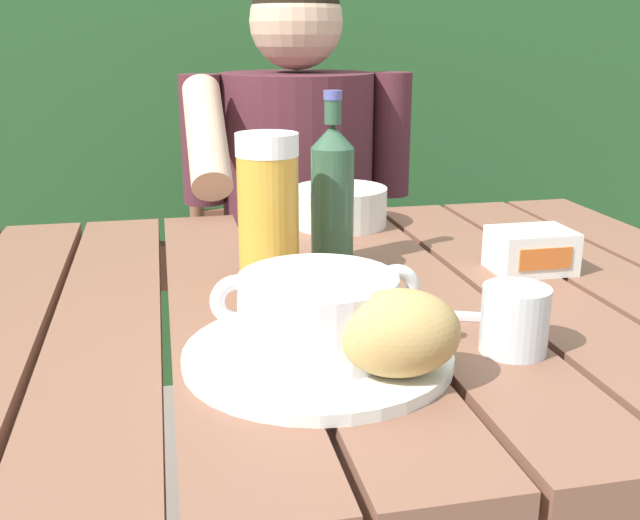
{
  "coord_description": "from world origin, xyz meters",
  "views": [
    {
      "loc": [
        -0.18,
        -0.83,
        1.06
      ],
      "look_at": [
        -0.02,
        -0.09,
        0.83
      ],
      "focal_mm": 41.49,
      "sensor_mm": 36.0,
      "label": 1
    }
  ],
  "objects_px": {
    "beer_bottle": "(332,192)",
    "table_knife": "(439,314)",
    "chair_near_diner": "(287,288)",
    "person_eating": "(300,211)",
    "bread_roll": "(399,333)",
    "water_glass_small": "(515,320)",
    "soup_bowl": "(318,311)",
    "diner_bowl": "(340,206)",
    "butter_tub": "(531,250)",
    "serving_plate": "(318,354)",
    "beer_glass": "(268,210)"
  },
  "relations": [
    {
      "from": "diner_bowl",
      "to": "beer_bottle",
      "type": "bearing_deg",
      "value": -106.48
    },
    {
      "from": "soup_bowl",
      "to": "bread_roll",
      "type": "bearing_deg",
      "value": -49.4
    },
    {
      "from": "bread_roll",
      "to": "table_knife",
      "type": "xyz_separation_m",
      "value": [
        0.1,
        0.15,
        -0.05
      ]
    },
    {
      "from": "diner_bowl",
      "to": "beer_glass",
      "type": "bearing_deg",
      "value": -119.8
    },
    {
      "from": "soup_bowl",
      "to": "butter_tub",
      "type": "height_order",
      "value": "soup_bowl"
    },
    {
      "from": "person_eating",
      "to": "bread_roll",
      "type": "height_order",
      "value": "person_eating"
    },
    {
      "from": "person_eating",
      "to": "beer_bottle",
      "type": "relative_size",
      "value": 5.14
    },
    {
      "from": "person_eating",
      "to": "diner_bowl",
      "type": "relative_size",
      "value": 7.77
    },
    {
      "from": "serving_plate",
      "to": "diner_bowl",
      "type": "bearing_deg",
      "value": 74.13
    },
    {
      "from": "serving_plate",
      "to": "beer_glass",
      "type": "height_order",
      "value": "beer_glass"
    },
    {
      "from": "chair_near_diner",
      "to": "person_eating",
      "type": "distance_m",
      "value": 0.31
    },
    {
      "from": "beer_bottle",
      "to": "butter_tub",
      "type": "xyz_separation_m",
      "value": [
        0.25,
        -0.09,
        -0.07
      ]
    },
    {
      "from": "person_eating",
      "to": "bread_roll",
      "type": "relative_size",
      "value": 10.09
    },
    {
      "from": "beer_glass",
      "to": "water_glass_small",
      "type": "relative_size",
      "value": 2.83
    },
    {
      "from": "beer_bottle",
      "to": "table_knife",
      "type": "distance_m",
      "value": 0.25
    },
    {
      "from": "butter_tub",
      "to": "table_knife",
      "type": "bearing_deg",
      "value": -142.97
    },
    {
      "from": "soup_bowl",
      "to": "beer_bottle",
      "type": "bearing_deg",
      "value": 74.53
    },
    {
      "from": "beer_glass",
      "to": "diner_bowl",
      "type": "xyz_separation_m",
      "value": [
        0.16,
        0.28,
        -0.06
      ]
    },
    {
      "from": "soup_bowl",
      "to": "beer_glass",
      "type": "xyz_separation_m",
      "value": [
        -0.01,
        0.24,
        0.04
      ]
    },
    {
      "from": "person_eating",
      "to": "butter_tub",
      "type": "xyz_separation_m",
      "value": [
        0.19,
        -0.64,
        0.08
      ]
    },
    {
      "from": "chair_near_diner",
      "to": "water_glass_small",
      "type": "xyz_separation_m",
      "value": [
        0.05,
        -1.08,
        0.33
      ]
    },
    {
      "from": "chair_near_diner",
      "to": "water_glass_small",
      "type": "distance_m",
      "value": 1.13
    },
    {
      "from": "soup_bowl",
      "to": "beer_bottle",
      "type": "xyz_separation_m",
      "value": [
        0.09,
        0.31,
        0.05
      ]
    },
    {
      "from": "bread_roll",
      "to": "butter_tub",
      "type": "relative_size",
      "value": 1.15
    },
    {
      "from": "beer_glass",
      "to": "butter_tub",
      "type": "xyz_separation_m",
      "value": [
        0.35,
        -0.02,
        -0.07
      ]
    },
    {
      "from": "beer_glass",
      "to": "water_glass_small",
      "type": "distance_m",
      "value": 0.33
    },
    {
      "from": "soup_bowl",
      "to": "beer_bottle",
      "type": "distance_m",
      "value": 0.32
    },
    {
      "from": "beer_bottle",
      "to": "chair_near_diner",
      "type": "bearing_deg",
      "value": 85.4
    },
    {
      "from": "soup_bowl",
      "to": "diner_bowl",
      "type": "bearing_deg",
      "value": 74.13
    },
    {
      "from": "beer_bottle",
      "to": "butter_tub",
      "type": "bearing_deg",
      "value": -19.91
    },
    {
      "from": "soup_bowl",
      "to": "butter_tub",
      "type": "xyz_separation_m",
      "value": [
        0.33,
        0.22,
        -0.02
      ]
    },
    {
      "from": "serving_plate",
      "to": "beer_glass",
      "type": "bearing_deg",
      "value": 92.99
    },
    {
      "from": "diner_bowl",
      "to": "chair_near_diner",
      "type": "bearing_deg",
      "value": 90.0
    },
    {
      "from": "bread_roll",
      "to": "beer_bottle",
      "type": "relative_size",
      "value": 0.51
    },
    {
      "from": "water_glass_small",
      "to": "butter_tub",
      "type": "relative_size",
      "value": 0.65
    },
    {
      "from": "serving_plate",
      "to": "diner_bowl",
      "type": "xyz_separation_m",
      "value": [
        0.15,
        0.51,
        0.03
      ]
    },
    {
      "from": "soup_bowl",
      "to": "water_glass_small",
      "type": "xyz_separation_m",
      "value": [
        0.19,
        -0.02,
        -0.02
      ]
    },
    {
      "from": "person_eating",
      "to": "beer_glass",
      "type": "bearing_deg",
      "value": -104.01
    },
    {
      "from": "beer_glass",
      "to": "soup_bowl",
      "type": "bearing_deg",
      "value": -87.01
    },
    {
      "from": "water_glass_small",
      "to": "table_knife",
      "type": "bearing_deg",
      "value": 110.87
    },
    {
      "from": "soup_bowl",
      "to": "beer_glass",
      "type": "height_order",
      "value": "beer_glass"
    },
    {
      "from": "bread_roll",
      "to": "butter_tub",
      "type": "bearing_deg",
      "value": 45.96
    },
    {
      "from": "soup_bowl",
      "to": "butter_tub",
      "type": "relative_size",
      "value": 1.96
    },
    {
      "from": "serving_plate",
      "to": "table_knife",
      "type": "bearing_deg",
      "value": 27.88
    },
    {
      "from": "person_eating",
      "to": "diner_bowl",
      "type": "distance_m",
      "value": 0.36
    },
    {
      "from": "serving_plate",
      "to": "beer_bottle",
      "type": "distance_m",
      "value": 0.33
    },
    {
      "from": "chair_near_diner",
      "to": "person_eating",
      "type": "height_order",
      "value": "person_eating"
    },
    {
      "from": "butter_tub",
      "to": "diner_bowl",
      "type": "xyz_separation_m",
      "value": [
        -0.19,
        0.29,
        0.0
      ]
    },
    {
      "from": "chair_near_diner",
      "to": "beer_bottle",
      "type": "distance_m",
      "value": 0.85
    },
    {
      "from": "beer_bottle",
      "to": "table_knife",
      "type": "height_order",
      "value": "beer_bottle"
    }
  ]
}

